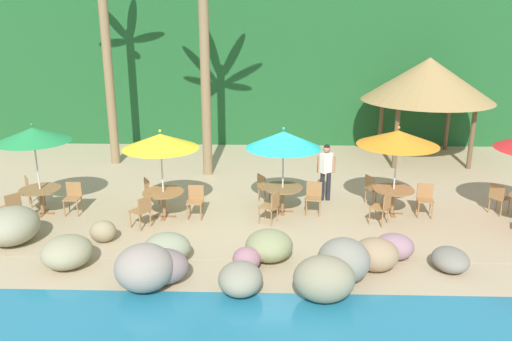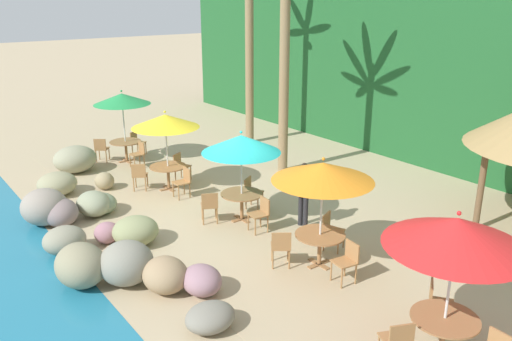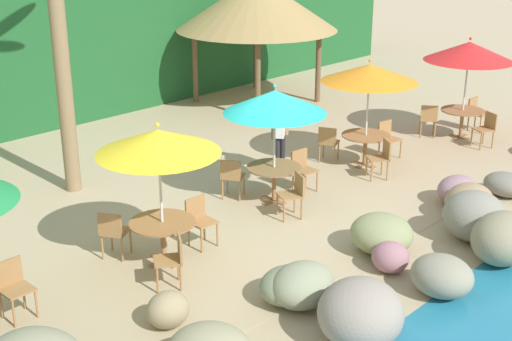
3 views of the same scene
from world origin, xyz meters
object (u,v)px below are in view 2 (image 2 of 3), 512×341
object	(u,v)px
chair_green_seaward	(139,152)
dining_table_teal	(242,198)
chair_green_left	(101,148)
chair_orange_inland	(330,228)
umbrella_red	(457,232)
palm_tree_second	(285,26)
palm_tree_nearest	(249,27)
chair_yellow_left	(139,174)
chair_yellow_seaward	(184,180)
umbrella_green	(122,99)
chair_teal_left	(210,205)
chair_red_left	(398,340)
waiter_in_white	(304,190)
chair_teal_inland	(251,190)
dining_table_red	(444,324)
chair_red_inland	(437,301)
dining_table_orange	(320,239)
dining_table_yellow	(168,170)
chair_teal_seaward	(261,212)
chair_yellow_inland	(180,165)
chair_orange_seaward	(348,259)
umbrella_orange	(323,172)
chair_green_inland	(136,141)
umbrella_teal	(241,144)

from	to	relation	value
chair_green_seaward	dining_table_teal	world-z (taller)	chair_green_seaward
chair_green_left	chair_orange_inland	size ratio (longest dim) A/B	1.00
umbrella_red	palm_tree_second	world-z (taller)	palm_tree_second
chair_orange_inland	palm_tree_nearest	distance (m)	10.30
chair_yellow_left	chair_orange_inland	world-z (taller)	same
chair_yellow_seaward	umbrella_green	bearing A→B (deg)	179.09
chair_teal_left	chair_red_left	bearing A→B (deg)	-5.29
chair_green_left	waiter_in_white	size ratio (longest dim) A/B	0.51
chair_teal_inland	dining_table_red	xyz separation A→B (m)	(6.97, -1.28, 0.10)
umbrella_green	waiter_in_white	world-z (taller)	umbrella_green
umbrella_red	chair_teal_inland	bearing A→B (deg)	169.62
chair_teal_left	umbrella_red	world-z (taller)	umbrella_red
chair_green_left	chair_red_inland	world-z (taller)	same
dining_table_orange	umbrella_red	bearing A→B (deg)	-8.76
dining_table_yellow	chair_teal_left	size ratio (longest dim) A/B	1.26
chair_green_left	palm_tree_nearest	bearing A→B (deg)	80.00
palm_tree_second	chair_red_inland	bearing A→B (deg)	-22.17
umbrella_green	dining_table_teal	xyz separation A→B (m)	(6.59, 0.33, -1.63)
dining_table_teal	chair_teal_seaward	xyz separation A→B (m)	(0.85, -0.02, -0.10)
chair_teal_seaward	dining_table_orange	xyz separation A→B (m)	(2.15, -0.04, 0.10)
chair_yellow_seaward	chair_yellow_inland	world-z (taller)	same
umbrella_green	chair_yellow_left	bearing A→B (deg)	-16.35
chair_teal_left	chair_orange_seaward	world-z (taller)	same
chair_teal_left	chair_orange_inland	world-z (taller)	same
umbrella_orange	chair_orange_seaward	world-z (taller)	umbrella_orange
chair_yellow_seaward	chair_red_left	xyz separation A→B (m)	(8.54, -1.00, 0.00)
chair_green_inland	chair_yellow_inland	xyz separation A→B (m)	(3.44, -0.09, 0.00)
chair_orange_seaward	waiter_in_white	world-z (taller)	waiter_in_white
umbrella_red	waiter_in_white	size ratio (longest dim) A/B	1.52
chair_yellow_inland	chair_orange_inland	bearing A→B (deg)	4.08
chair_teal_seaward	chair_red_left	distance (m)	5.51
umbrella_green	chair_yellow_left	size ratio (longest dim) A/B	2.93
chair_teal_left	chair_orange_seaward	size ratio (longest dim) A/B	1.00
chair_teal_seaward	chair_green_seaward	bearing A→B (deg)	-178.15
chair_green_inland	palm_tree_nearest	bearing A→B (deg)	75.72
chair_orange_seaward	waiter_in_white	bearing A→B (deg)	157.04
chair_yellow_left	palm_tree_nearest	xyz separation A→B (m)	(-2.43, 5.89, 3.98)
chair_yellow_seaward	chair_orange_seaward	bearing A→B (deg)	2.88
chair_teal_inland	chair_orange_seaward	world-z (taller)	same
chair_teal_inland	chair_green_left	bearing A→B (deg)	-165.07
chair_green_seaward	dining_table_teal	xyz separation A→B (m)	(5.75, 0.23, 0.10)
chair_green_seaward	umbrella_orange	world-z (taller)	umbrella_orange
dining_table_orange	chair_orange_inland	world-z (taller)	chair_orange_inland
palm_tree_nearest	chair_yellow_left	bearing A→B (deg)	-67.55
chair_green_seaward	chair_yellow_seaward	bearing A→B (deg)	-2.87
chair_green_inland	dining_table_teal	distance (m)	7.15
chair_orange_seaward	chair_green_inland	bearing A→B (deg)	177.87
umbrella_teal	dining_table_teal	size ratio (longest dim) A/B	2.20
chair_red_left	palm_tree_second	distance (m)	10.80
chair_yellow_seaward	chair_teal_seaward	bearing A→B (deg)	6.84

